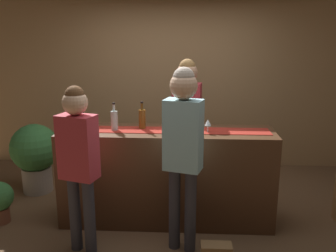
{
  "coord_description": "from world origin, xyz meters",
  "views": [
    {
      "loc": [
        0.22,
        -3.81,
        2.08
      ],
      "look_at": [
        0.01,
        0.0,
        1.1
      ],
      "focal_mm": 39.35,
      "sensor_mm": 36.0,
      "label": 1
    }
  ],
  "objects_px": {
    "wine_bottle_amber": "(142,119)",
    "customer_sipping": "(183,140)",
    "wine_glass_near_customer": "(71,121)",
    "customer_browsing": "(78,154)",
    "bartender": "(187,114)",
    "potted_plant_tall": "(35,153)",
    "wine_glass_mid_counter": "(208,123)",
    "wine_bottle_clear": "(114,120)"
  },
  "relations": [
    {
      "from": "wine_bottle_amber",
      "to": "customer_sipping",
      "type": "relative_size",
      "value": 0.17
    },
    {
      "from": "wine_bottle_amber",
      "to": "wine_glass_near_customer",
      "type": "relative_size",
      "value": 2.1
    },
    {
      "from": "wine_bottle_amber",
      "to": "customer_browsing",
      "type": "xyz_separation_m",
      "value": [
        -0.5,
        -0.72,
        -0.17
      ]
    },
    {
      "from": "wine_bottle_amber",
      "to": "wine_glass_near_customer",
      "type": "bearing_deg",
      "value": -169.29
    },
    {
      "from": "bartender",
      "to": "wine_glass_near_customer",
      "type": "bearing_deg",
      "value": 36.53
    },
    {
      "from": "potted_plant_tall",
      "to": "wine_glass_near_customer",
      "type": "bearing_deg",
      "value": -44.95
    },
    {
      "from": "customer_browsing",
      "to": "potted_plant_tall",
      "type": "relative_size",
      "value": 1.77
    },
    {
      "from": "wine_bottle_amber",
      "to": "customer_browsing",
      "type": "height_order",
      "value": "customer_browsing"
    },
    {
      "from": "customer_sipping",
      "to": "potted_plant_tall",
      "type": "relative_size",
      "value": 1.94
    },
    {
      "from": "potted_plant_tall",
      "to": "wine_glass_mid_counter",
      "type": "bearing_deg",
      "value": -18.69
    },
    {
      "from": "wine_bottle_clear",
      "to": "potted_plant_tall",
      "type": "height_order",
      "value": "wine_bottle_clear"
    },
    {
      "from": "wine_bottle_amber",
      "to": "wine_glass_mid_counter",
      "type": "bearing_deg",
      "value": -10.35
    },
    {
      "from": "wine_glass_near_customer",
      "to": "customer_sipping",
      "type": "height_order",
      "value": "customer_sipping"
    },
    {
      "from": "wine_bottle_clear",
      "to": "bartender",
      "type": "xyz_separation_m",
      "value": [
        0.77,
        0.6,
        -0.06
      ]
    },
    {
      "from": "wine_glass_near_customer",
      "to": "wine_glass_mid_counter",
      "type": "bearing_deg",
      "value": 0.45
    },
    {
      "from": "wine_glass_near_customer",
      "to": "potted_plant_tall",
      "type": "distance_m",
      "value": 1.24
    },
    {
      "from": "wine_glass_near_customer",
      "to": "bartender",
      "type": "xyz_separation_m",
      "value": [
        1.23,
        0.66,
        -0.05
      ]
    },
    {
      "from": "wine_glass_mid_counter",
      "to": "customer_browsing",
      "type": "height_order",
      "value": "customer_browsing"
    },
    {
      "from": "customer_browsing",
      "to": "potted_plant_tall",
      "type": "distance_m",
      "value": 1.74
    },
    {
      "from": "wine_bottle_amber",
      "to": "wine_glass_near_customer",
      "type": "height_order",
      "value": "wine_bottle_amber"
    },
    {
      "from": "wine_glass_near_customer",
      "to": "potted_plant_tall",
      "type": "xyz_separation_m",
      "value": [
        -0.76,
        0.76,
        -0.62
      ]
    },
    {
      "from": "wine_glass_near_customer",
      "to": "wine_glass_mid_counter",
      "type": "xyz_separation_m",
      "value": [
        1.45,
        0.01,
        0.0
      ]
    },
    {
      "from": "wine_bottle_clear",
      "to": "customer_browsing",
      "type": "xyz_separation_m",
      "value": [
        -0.21,
        -0.64,
        -0.17
      ]
    },
    {
      "from": "customer_sipping",
      "to": "customer_browsing",
      "type": "bearing_deg",
      "value": -158.94
    },
    {
      "from": "wine_bottle_amber",
      "to": "potted_plant_tall",
      "type": "bearing_deg",
      "value": 157.63
    },
    {
      "from": "wine_glass_near_customer",
      "to": "customer_browsing",
      "type": "distance_m",
      "value": 0.65
    },
    {
      "from": "wine_bottle_clear",
      "to": "wine_glass_near_customer",
      "type": "bearing_deg",
      "value": -172.86
    },
    {
      "from": "wine_glass_near_customer",
      "to": "bartender",
      "type": "distance_m",
      "value": 1.39
    },
    {
      "from": "wine_glass_mid_counter",
      "to": "potted_plant_tall",
      "type": "distance_m",
      "value": 2.42
    },
    {
      "from": "potted_plant_tall",
      "to": "bartender",
      "type": "bearing_deg",
      "value": -2.89
    },
    {
      "from": "wine_glass_near_customer",
      "to": "customer_sipping",
      "type": "relative_size",
      "value": 0.08
    },
    {
      "from": "bartender",
      "to": "customer_browsing",
      "type": "xyz_separation_m",
      "value": [
        -0.99,
        -1.24,
        -0.11
      ]
    },
    {
      "from": "customer_browsing",
      "to": "bartender",
      "type": "bearing_deg",
      "value": 68.31
    },
    {
      "from": "wine_glass_mid_counter",
      "to": "bartender",
      "type": "bearing_deg",
      "value": 109.1
    },
    {
      "from": "wine_bottle_clear",
      "to": "wine_glass_mid_counter",
      "type": "height_order",
      "value": "wine_bottle_clear"
    },
    {
      "from": "bartender",
      "to": "wine_glass_mid_counter",
      "type": "bearing_deg",
      "value": 117.36
    },
    {
      "from": "bartender",
      "to": "customer_browsing",
      "type": "bearing_deg",
      "value": 59.81
    },
    {
      "from": "wine_glass_near_customer",
      "to": "bartender",
      "type": "relative_size",
      "value": 0.08
    },
    {
      "from": "wine_bottle_clear",
      "to": "bartender",
      "type": "height_order",
      "value": "bartender"
    },
    {
      "from": "wine_glass_near_customer",
      "to": "wine_bottle_amber",
      "type": "bearing_deg",
      "value": 10.71
    },
    {
      "from": "wine_bottle_clear",
      "to": "wine_glass_mid_counter",
      "type": "distance_m",
      "value": 1.0
    },
    {
      "from": "bartender",
      "to": "potted_plant_tall",
      "type": "bearing_deg",
      "value": 5.37
    }
  ]
}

